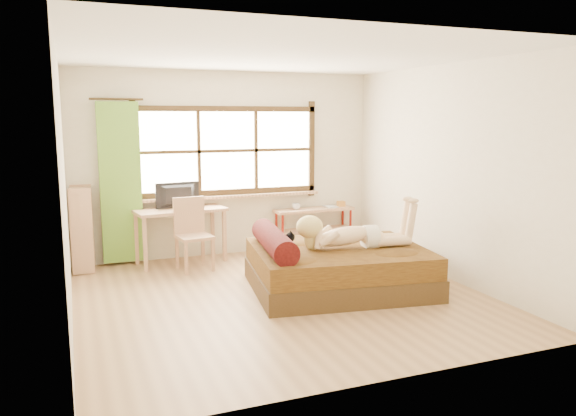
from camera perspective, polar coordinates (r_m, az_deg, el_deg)
name	(u,v)px	position (r m, az deg, el deg)	size (l,w,h in m)	color
floor	(281,297)	(6.54, -0.67, -8.99)	(4.50, 4.50, 0.00)	#9E754C
ceiling	(281,55)	(6.24, -0.72, 15.26)	(4.50, 4.50, 0.00)	white
wall_back	(228,164)	(8.38, -6.14, 4.44)	(4.50, 4.50, 0.00)	silver
wall_front	(388,212)	(4.24, 10.09, -0.37)	(4.50, 4.50, 0.00)	silver
wall_left	(64,190)	(5.85, -21.79, 1.75)	(4.50, 4.50, 0.00)	silver
wall_right	(449,173)	(7.34, 15.99, 3.46)	(4.50, 4.50, 0.00)	silver
window	(228,154)	(8.34, -6.11, 5.51)	(2.80, 0.16, 1.46)	#FFEDBF
curtain	(121,183)	(8.02, -16.65, 2.45)	(0.55, 0.10, 2.20)	#447D22
bed	(335,267)	(6.76, 4.77, -5.96)	(2.24, 1.90, 0.77)	#32240F
woman	(353,222)	(6.68, 6.59, -1.45)	(1.42, 0.41, 0.61)	beige
kitten	(279,241)	(6.50, -0.88, -3.34)	(0.30, 0.12, 0.24)	black
desk	(180,216)	(8.01, -10.90, -0.79)	(1.31, 0.74, 0.78)	#A17857
monitor	(179,195)	(8.01, -11.03, 1.26)	(0.63, 0.08, 0.36)	black
chair	(192,229)	(7.70, -9.74, -2.16)	(0.49, 0.49, 0.97)	#A17857
pipe_shelf	(315,219)	(8.78, 2.73, -1.11)	(1.28, 0.36, 0.72)	#A17857
cup	(296,206)	(8.62, 0.84, 0.16)	(0.12, 0.12, 0.09)	gray
book	(326,207)	(8.82, 3.84, 0.11)	(0.18, 0.24, 0.02)	gray
bookshelf	(82,228)	(7.97, -20.19, -1.96)	(0.30, 0.50, 1.13)	#A17857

